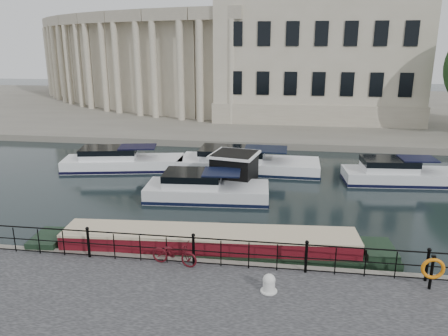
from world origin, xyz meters
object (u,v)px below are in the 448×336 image
at_px(mooring_bollard, 269,283).
at_px(harbour_hut, 234,172).
at_px(life_ring_post, 433,269).
at_px(bicycle, 174,253).
at_px(narrowboat, 209,250).

xyz_separation_m(mooring_bollard, harbour_hut, (-2.54, 11.81, 0.11)).
bearing_deg(harbour_hut, life_ring_post, -43.72).
bearing_deg(harbour_hut, bicycle, -83.92).
bearing_deg(life_ring_post, narrowboat, 164.73).
relative_size(bicycle, mooring_bollard, 2.83).
height_order(mooring_bollard, life_ring_post, life_ring_post).
bearing_deg(narrowboat, harbour_hut, 86.56).
bearing_deg(life_ring_post, mooring_bollard, -170.91).
height_order(bicycle, narrowboat, bicycle).
xyz_separation_m(narrowboat, harbour_hut, (-0.06, 8.88, 0.59)).
bearing_deg(mooring_bollard, narrowboat, 130.27).
distance_m(life_ring_post, narrowboat, 8.02).
distance_m(bicycle, narrowboat, 2.02).
bearing_deg(bicycle, harbour_hut, 5.00).
height_order(life_ring_post, narrowboat, life_ring_post).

